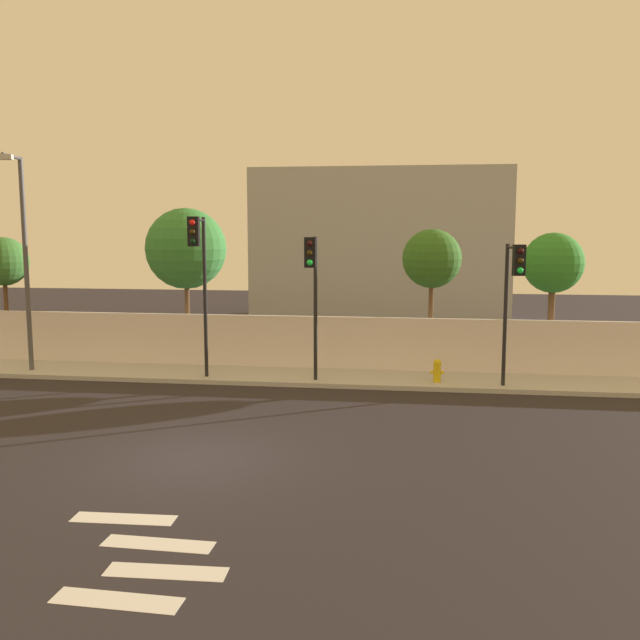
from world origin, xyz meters
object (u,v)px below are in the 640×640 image
(traffic_light_right, at_px, (199,263))
(roadside_tree_midleft, at_px, (186,249))
(roadside_tree_leftmost, at_px, (4,262))
(roadside_tree_midright, at_px, (432,259))
(fire_hydrant, at_px, (437,370))
(traffic_light_center, at_px, (313,277))
(traffic_light_left, at_px, (513,284))
(roadside_tree_rightmost, at_px, (553,264))
(street_lamp_curbside, at_px, (23,248))

(traffic_light_right, height_order, roadside_tree_midleft, roadside_tree_midleft)
(roadside_tree_leftmost, relative_size, roadside_tree_midright, 0.94)
(fire_hydrant, xyz_separation_m, roadside_tree_midleft, (-9.09, 2.81, 3.68))
(traffic_light_center, height_order, fire_hydrant, traffic_light_center)
(traffic_light_left, xyz_separation_m, traffic_light_right, (-9.58, -0.06, 0.56))
(traffic_light_left, height_order, roadside_tree_rightmost, roadside_tree_rightmost)
(roadside_tree_midright, bearing_deg, roadside_tree_rightmost, 0.00)
(roadside_tree_leftmost, bearing_deg, roadside_tree_midright, 0.00)
(street_lamp_curbside, distance_m, roadside_tree_rightmost, 17.87)
(roadside_tree_rightmost, bearing_deg, traffic_light_right, -162.39)
(traffic_light_left, relative_size, fire_hydrant, 5.98)
(traffic_light_left, distance_m, roadside_tree_midleft, 11.80)
(traffic_light_left, distance_m, roadside_tree_rightmost, 3.99)
(roadside_tree_midright, bearing_deg, roadside_tree_midleft, -180.00)
(traffic_light_right, bearing_deg, roadside_tree_leftmost, 157.87)
(street_lamp_curbside, bearing_deg, roadside_tree_midleft, 33.32)
(traffic_light_left, height_order, roadside_tree_midright, roadside_tree_midright)
(roadside_tree_midright, bearing_deg, traffic_light_right, -153.60)
(traffic_light_center, relative_size, traffic_light_right, 0.88)
(roadside_tree_rightmost, bearing_deg, traffic_light_center, -154.55)
(traffic_light_right, bearing_deg, fire_hydrant, 6.09)
(roadside_tree_midright, bearing_deg, street_lamp_curbside, -167.39)
(traffic_light_left, bearing_deg, traffic_light_right, -179.65)
(roadside_tree_midright, height_order, roadside_tree_rightmost, roadside_tree_midright)
(traffic_light_center, xyz_separation_m, roadside_tree_leftmost, (-12.47, 3.69, 0.19))
(roadside_tree_leftmost, xyz_separation_m, roadside_tree_rightmost, (20.23, 0.00, 0.08))
(street_lamp_curbside, xyz_separation_m, roadside_tree_rightmost, (17.61, 3.02, -0.57))
(roadside_tree_leftmost, height_order, roadside_tree_midright, roadside_tree_midright)
(street_lamp_curbside, bearing_deg, traffic_light_center, -3.90)
(traffic_light_left, xyz_separation_m, fire_hydrant, (-2.13, 0.73, -2.80))
(traffic_light_right, xyz_separation_m, roadside_tree_midleft, (-1.65, 3.61, 0.32))
(traffic_light_left, relative_size, roadside_tree_rightmost, 0.90)
(street_lamp_curbside, xyz_separation_m, roadside_tree_midright, (13.51, 3.02, -0.44))
(street_lamp_curbside, relative_size, roadside_tree_rightmost, 1.48)
(traffic_light_right, distance_m, roadside_tree_leftmost, 9.58)
(roadside_tree_midleft, bearing_deg, street_lamp_curbside, -146.68)
(traffic_light_left, height_order, roadside_tree_midleft, roadside_tree_midleft)
(street_lamp_curbside, relative_size, roadside_tree_midleft, 1.25)
(traffic_light_left, bearing_deg, roadside_tree_leftmost, 169.11)
(roadside_tree_midleft, bearing_deg, traffic_light_left, -17.54)
(traffic_light_center, relative_size, fire_hydrant, 6.26)
(traffic_light_left, bearing_deg, roadside_tree_midright, 123.08)
(street_lamp_curbside, height_order, fire_hydrant, street_lamp_curbside)
(traffic_light_right, xyz_separation_m, roadside_tree_rightmost, (11.36, 3.61, -0.14))
(fire_hydrant, bearing_deg, roadside_tree_midleft, 162.80)
(street_lamp_curbside, xyz_separation_m, roadside_tree_midleft, (4.60, 3.02, -0.11))
(fire_hydrant, bearing_deg, traffic_light_center, -167.09)
(traffic_light_left, distance_m, street_lamp_curbside, 15.86)
(traffic_light_center, distance_m, fire_hydrant, 4.92)
(traffic_light_right, distance_m, roadside_tree_rightmost, 11.92)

